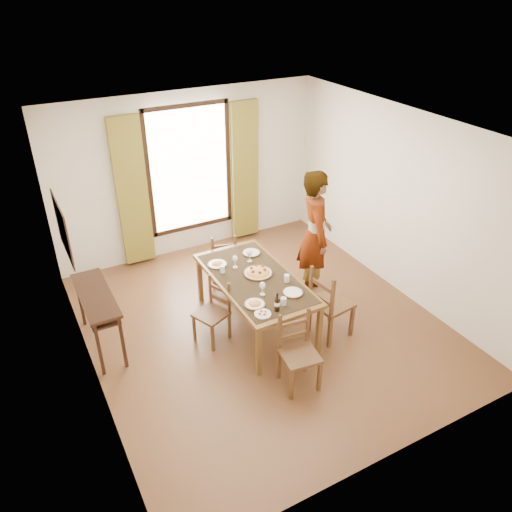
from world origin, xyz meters
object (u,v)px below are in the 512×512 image
console_table (96,301)px  dining_table (255,282)px  man (315,235)px  pasta_platter (258,271)px

console_table → dining_table: (1.95, -0.55, 0.01)m
dining_table → man: man is taller
man → pasta_platter: 1.07m
console_table → dining_table: 2.02m
console_table → man: size_ratio=0.61×
dining_table → pasta_platter: pasta_platter is taller
console_table → man: bearing=-5.2°
console_table → pasta_platter: bearing=-13.6°
dining_table → pasta_platter: (0.08, 0.06, 0.11)m
dining_table → console_table: bearing=164.2°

